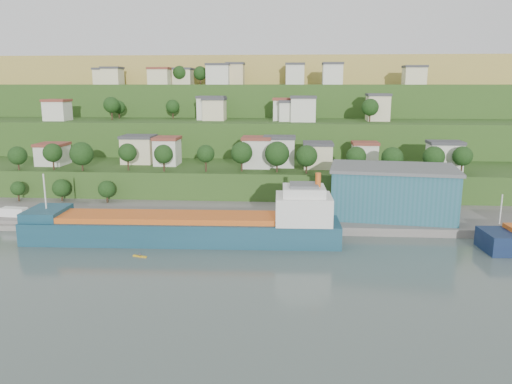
# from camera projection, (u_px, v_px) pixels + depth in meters

# --- Properties ---
(ground) EXTENTS (500.00, 500.00, 0.00)m
(ground) POSITION_uv_depth(u_px,v_px,m) (210.00, 254.00, 105.52)
(ground) COLOR #414F4C
(ground) RESTS_ON ground
(quay) EXTENTS (220.00, 26.00, 4.00)m
(quay) POSITION_uv_depth(u_px,v_px,m) (302.00, 220.00, 131.37)
(quay) COLOR slate
(quay) RESTS_ON ground
(pebble_beach) EXTENTS (40.00, 18.00, 2.40)m
(pebble_beach) POSITION_uv_depth(u_px,v_px,m) (16.00, 221.00, 130.94)
(pebble_beach) COLOR slate
(pebble_beach) RESTS_ON ground
(hillside) EXTENTS (360.00, 211.05, 96.00)m
(hillside) POSITION_uv_depth(u_px,v_px,m) (261.00, 150.00, 269.92)
(hillside) COLOR #284719
(hillside) RESTS_ON ground
(cargo_ship_near) EXTENTS (71.50, 13.29, 18.30)m
(cargo_ship_near) POSITION_uv_depth(u_px,v_px,m) (192.00, 229.00, 113.18)
(cargo_ship_near) COLOR #133748
(cargo_ship_near) RESTS_ON ground
(warehouse) EXTENTS (33.14, 22.74, 12.80)m
(warehouse) POSITION_uv_depth(u_px,v_px,m) (392.00, 191.00, 127.20)
(warehouse) COLOR #215763
(warehouse) RESTS_ON quay
(caravan) EXTENTS (6.62, 3.24, 2.99)m
(caravan) POSITION_uv_depth(u_px,v_px,m) (14.00, 213.00, 127.92)
(caravan) COLOR white
(caravan) RESTS_ON pebble_beach
(dinghy) EXTENTS (4.04, 2.62, 0.76)m
(dinghy) POSITION_uv_depth(u_px,v_px,m) (44.00, 220.00, 125.57)
(dinghy) COLOR silver
(dinghy) RESTS_ON pebble_beach
(kayak_orange) EXTENTS (3.09, 1.01, 0.76)m
(kayak_orange) POSITION_uv_depth(u_px,v_px,m) (168.00, 246.00, 109.80)
(kayak_orange) COLOR orange
(kayak_orange) RESTS_ON ground
(kayak_yellow) EXTENTS (3.15, 1.35, 0.78)m
(kayak_yellow) POSITION_uv_depth(u_px,v_px,m) (140.00, 256.00, 103.68)
(kayak_yellow) COLOR gold
(kayak_yellow) RESTS_ON ground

